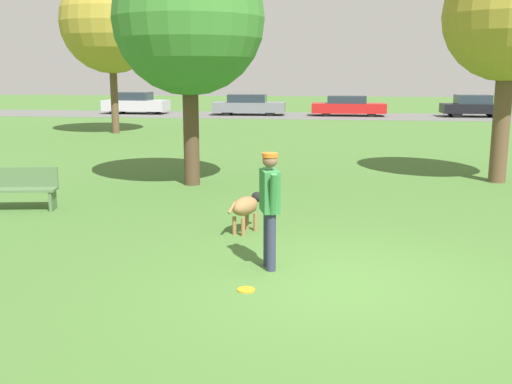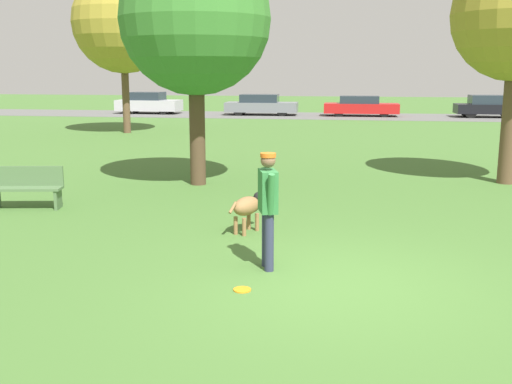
% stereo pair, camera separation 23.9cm
% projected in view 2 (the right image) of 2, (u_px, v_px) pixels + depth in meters
% --- Properties ---
extents(ground_plane, '(120.00, 120.00, 0.00)m').
position_uv_depth(ground_plane, '(336.00, 285.00, 7.75)').
color(ground_plane, '#426B2D').
extents(far_road_strip, '(120.00, 6.00, 0.01)m').
position_uv_depth(far_road_strip, '(352.00, 116.00, 36.76)').
color(far_road_strip, '#5B5B59').
rests_on(far_road_strip, ground_plane).
extents(person, '(0.33, 0.66, 1.63)m').
position_uv_depth(person, '(268.00, 201.00, 8.21)').
color(person, '#2D334C').
rests_on(person, ground_plane).
extents(dog, '(0.55, 0.94, 0.65)m').
position_uv_depth(dog, '(248.00, 207.00, 10.20)').
color(dog, olive).
rests_on(dog, ground_plane).
extents(frisbee, '(0.23, 0.23, 0.02)m').
position_uv_depth(frisbee, '(242.00, 290.00, 7.54)').
color(frisbee, orange).
rests_on(frisbee, ground_plane).
extents(tree_near_left, '(3.55, 3.55, 5.69)m').
position_uv_depth(tree_near_left, '(195.00, 19.00, 13.87)').
color(tree_near_left, '#4C3826').
rests_on(tree_near_left, ground_plane).
extents(tree_far_left, '(4.36, 4.36, 6.98)m').
position_uv_depth(tree_far_left, '(123.00, 23.00, 25.97)').
color(tree_far_left, brown).
rests_on(tree_far_left, ground_plane).
extents(parked_car_silver, '(4.14, 1.89, 1.40)m').
position_uv_depth(parked_car_silver, '(149.00, 103.00, 39.04)').
color(parked_car_silver, '#B7B7BC').
rests_on(parked_car_silver, ground_plane).
extents(parked_car_grey, '(4.57, 1.98, 1.31)m').
position_uv_depth(parked_car_grey, '(261.00, 105.00, 37.67)').
color(parked_car_grey, slate).
rests_on(parked_car_grey, ground_plane).
extents(parked_car_red, '(4.54, 1.75, 1.25)m').
position_uv_depth(parked_car_red, '(361.00, 106.00, 36.76)').
color(parked_car_red, red).
rests_on(parked_car_red, ground_plane).
extents(parked_car_black, '(3.88, 1.80, 1.34)m').
position_uv_depth(parked_car_black, '(488.00, 106.00, 35.73)').
color(parked_car_black, black).
rests_on(parked_car_black, ground_plane).
extents(park_bench, '(1.45, 0.65, 0.84)m').
position_uv_depth(park_bench, '(27.00, 186.00, 12.00)').
color(park_bench, '#4C6B42').
rests_on(park_bench, ground_plane).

